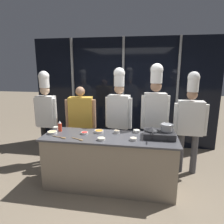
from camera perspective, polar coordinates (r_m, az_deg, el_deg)
name	(u,v)px	position (r m, az deg, el deg)	size (l,w,h in m)	color
ground_plane	(110,185)	(3.68, -0.69, -20.17)	(24.00, 24.00, 0.00)	#7F705B
window_wall_back	(123,93)	(5.04, 3.21, 5.34)	(4.58, 0.09, 2.70)	black
demo_counter	(110,161)	(3.45, -0.71, -13.91)	(2.19, 0.71, 0.89)	gray
portable_stove	(159,134)	(3.30, 13.28, -6.16)	(0.49, 0.39, 0.11)	#28282B
frying_pan	(152,129)	(3.27, 11.38, -4.72)	(0.24, 0.42, 0.05)	#232326
stock_pot	(167,127)	(3.28, 15.35, -4.24)	(0.21, 0.18, 0.12)	#93969B
squeeze_bottle_chili	(60,126)	(3.62, -14.67, -3.98)	(0.07, 0.07, 0.19)	red
prep_bowl_garlic	(137,131)	(3.47, 7.03, -5.42)	(0.12, 0.12, 0.05)	silver
prep_bowl_bell_pepper	(84,133)	(3.41, -7.87, -5.92)	(0.12, 0.12, 0.04)	silver
prep_bowl_mushrooms	(117,131)	(3.42, 1.38, -5.59)	(0.10, 0.10, 0.05)	silver
prep_bowl_carrots	(99,131)	(3.45, -3.74, -5.51)	(0.16, 0.16, 0.04)	silver
prep_bowl_chicken	(133,139)	(3.11, 6.15, -7.64)	(0.11, 0.11, 0.04)	silver
prep_bowl_bean_sprouts	(56,128)	(3.74, -15.72, -4.42)	(0.10, 0.10, 0.05)	silver
prep_bowl_ginger	(52,132)	(3.54, -16.68, -5.58)	(0.16, 0.16, 0.04)	silver
prep_bowl_noodles	(101,139)	(3.11, -3.09, -7.63)	(0.12, 0.12, 0.04)	silver
serving_spoon_slotted	(80,140)	(3.15, -9.26, -7.77)	(0.23, 0.13, 0.02)	olive
serving_spoon_solid	(62,138)	(3.30, -14.12, -7.09)	(0.27, 0.11, 0.02)	olive
chef_head	(46,109)	(4.29, -18.32, 0.81)	(0.48, 0.21, 1.92)	#232326
person_guest	(81,118)	(4.12, -8.81, -1.83)	(0.61, 0.32, 1.62)	#232326
chef_sous	(119,110)	(3.94, 2.00, 0.60)	(0.54, 0.27, 1.99)	#4C4C51
chef_line	(155,109)	(3.81, 12.18, 0.98)	(0.52, 0.25, 2.06)	#2D3856
chef_pastry	(190,118)	(3.93, 21.45, -1.55)	(0.59, 0.26, 1.92)	#4C4C51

